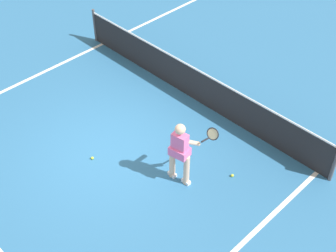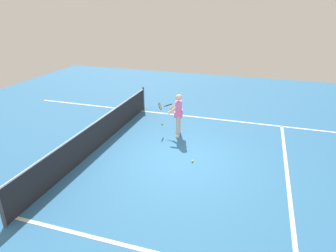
{
  "view_description": "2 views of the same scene",
  "coord_description": "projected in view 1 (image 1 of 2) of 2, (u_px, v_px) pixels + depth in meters",
  "views": [
    {
      "loc": [
        6.42,
        -4.4,
        7.56
      ],
      "look_at": [
        1.07,
        0.9,
        0.91
      ],
      "focal_mm": 50.31,
      "sensor_mm": 36.0,
      "label": 1
    },
    {
      "loc": [
        -7.73,
        -2.01,
        4.49
      ],
      "look_at": [
        0.66,
        0.64,
        0.78
      ],
      "focal_mm": 31.31,
      "sensor_mm": 36.0,
      "label": 2
    }
  ],
  "objects": [
    {
      "name": "ground_plane",
      "position": [
        107.0,
        152.0,
        10.74
      ],
      "size": [
        23.69,
        23.69,
        0.0
      ],
      "primitive_type": "plane",
      "color": "teal"
    },
    {
      "name": "sideline_left_marking",
      "position": [
        20.0,
        83.0,
        12.72
      ],
      "size": [
        0.1,
        16.22,
        0.01
      ],
      "primitive_type": "cube",
      "color": "white",
      "rests_on": "ground"
    },
    {
      "name": "sideline_right_marking",
      "position": [
        234.0,
        252.0,
        8.76
      ],
      "size": [
        0.1,
        16.22,
        0.01
      ],
      "primitive_type": "cube",
      "color": "white",
      "rests_on": "ground"
    },
    {
      "name": "court_net",
      "position": [
        193.0,
        83.0,
        11.93
      ],
      "size": [
        8.13,
        0.08,
        1.03
      ],
      "color": "#4C4C51",
      "rests_on": "ground"
    },
    {
      "name": "tennis_player",
      "position": [
        181.0,
        150.0,
        9.58
      ],
      "size": [
        0.71,
        1.02,
        1.55
      ],
      "color": "beige",
      "rests_on": "ground"
    },
    {
      "name": "tennis_ball_near",
      "position": [
        232.0,
        175.0,
        10.16
      ],
      "size": [
        0.07,
        0.07,
        0.07
      ],
      "primitive_type": "sphere",
      "color": "#D1E533",
      "rests_on": "ground"
    },
    {
      "name": "tennis_ball_mid",
      "position": [
        92.0,
        158.0,
        10.56
      ],
      "size": [
        0.07,
        0.07,
        0.07
      ],
      "primitive_type": "sphere",
      "color": "#D1E533",
      "rests_on": "ground"
    }
  ]
}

